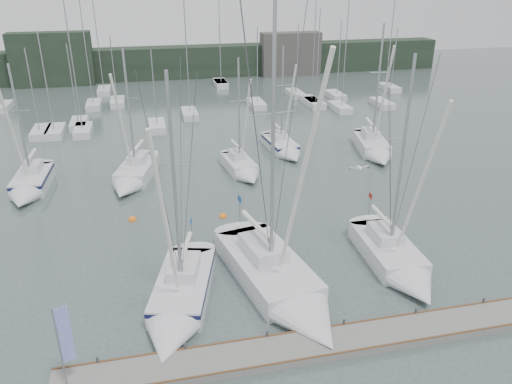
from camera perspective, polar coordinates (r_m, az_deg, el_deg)
ground at (r=29.19m, az=3.20°, el=-11.11°), size 160.00×160.00×0.00m
dock at (r=25.34m, az=6.42°, el=-17.10°), size 24.00×2.00×0.40m
far_treeline at (r=86.27m, az=-8.38°, el=14.48°), size 90.00×4.00×5.00m
far_building_left at (r=84.82m, az=-22.29°, el=13.85°), size 12.00×3.00×8.00m
far_building_right at (r=87.46m, az=3.96°, el=15.47°), size 10.00×3.00×7.00m
mast_forest at (r=67.20m, az=-7.04°, el=10.01°), size 60.58×26.26×14.72m
sailboat_near_left at (r=27.36m, az=-8.90°, el=-12.67°), size 5.10×9.57×13.62m
sailboat_near_center at (r=28.03m, az=3.48°, el=-11.25°), size 5.67×12.04×17.32m
sailboat_near_right at (r=31.47m, az=16.10°, el=-8.08°), size 3.19×9.12×13.77m
sailboat_mid_a at (r=44.60m, az=-24.50°, el=0.60°), size 2.93×7.68×11.09m
sailboat_mid_b at (r=43.67m, az=-13.96°, el=1.63°), size 4.65×8.53×11.89m
sailboat_mid_c at (r=44.23m, az=-1.51°, el=2.59°), size 2.93×6.70×10.79m
sailboat_mid_d at (r=49.51m, az=3.26°, el=4.99°), size 2.96×7.40×11.03m
sailboat_mid_e at (r=50.30m, az=13.42°, el=4.74°), size 4.18×8.73×13.12m
buoy_a at (r=37.10m, az=-3.81°, el=-2.83°), size 0.58×0.58×0.58m
buoy_c at (r=37.66m, az=-13.93°, el=-3.12°), size 0.61×0.61×0.61m
dock_banner at (r=22.94m, az=-21.17°, el=-15.47°), size 0.59×0.28×4.13m
seagull at (r=26.47m, az=11.71°, el=2.73°), size 1.06×0.47×0.21m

